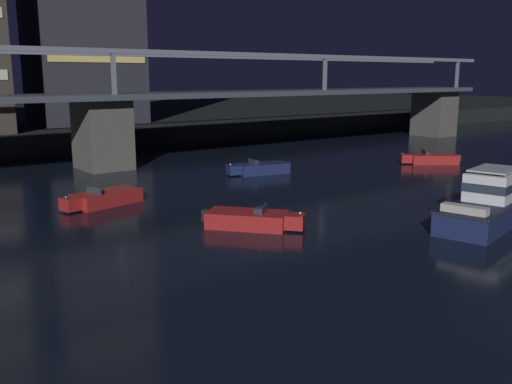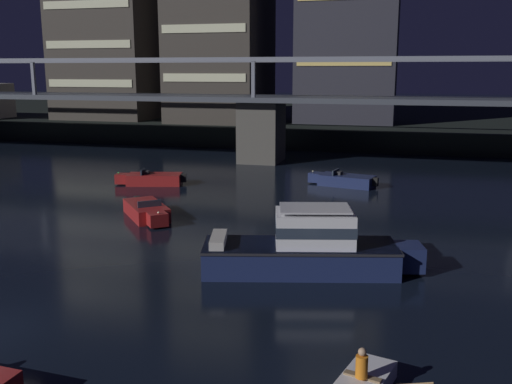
{
  "view_description": "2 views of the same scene",
  "coord_description": "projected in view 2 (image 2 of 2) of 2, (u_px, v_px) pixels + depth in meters",
  "views": [
    {
      "loc": [
        -17.16,
        -7.02,
        7.4
      ],
      "look_at": [
        1.02,
        17.43,
        1.12
      ],
      "focal_mm": 39.66,
      "sensor_mm": 36.0,
      "label": 1
    },
    {
      "loc": [
        13.03,
        -14.37,
        8.32
      ],
      "look_at": [
        4.81,
        16.63,
        1.5
      ],
      "focal_mm": 40.36,
      "sensor_mm": 36.0,
      "label": 2
    }
  ],
  "objects": [
    {
      "name": "speedboat_far_left",
      "position": [
        344.0,
        180.0,
        42.05
      ],
      "size": [
        5.21,
        2.62,
        1.16
      ],
      "color": "#19234C",
      "rests_on": "ground"
    },
    {
      "name": "speedboat_mid_right",
      "position": [
        152.0,
        179.0,
        42.49
      ],
      "size": [
        5.2,
        2.7,
        1.16
      ],
      "color": "maroon",
      "rests_on": "ground"
    },
    {
      "name": "river_bridge",
      "position": [
        262.0,
        113.0,
        52.43
      ],
      "size": [
        92.39,
        6.4,
        9.38
      ],
      "color": "#4C4944",
      "rests_on": "ground"
    },
    {
      "name": "tower_west_tall",
      "position": [
        221.0,
        8.0,
        68.03
      ],
      "size": [
        10.54,
        12.55,
        26.99
      ],
      "color": "#38332D",
      "rests_on": "far_riverbank"
    },
    {
      "name": "speedboat_far_center",
      "position": [
        147.0,
        211.0,
        32.85
      ],
      "size": [
        4.15,
        4.59,
        1.16
      ],
      "color": "maroon",
      "rests_on": "ground"
    },
    {
      "name": "far_riverbank",
      "position": [
        331.0,
        113.0,
        98.52
      ],
      "size": [
        240.0,
        80.0,
        2.2
      ],
      "primitive_type": "cube",
      "color": "black",
      "rests_on": "ground"
    },
    {
      "name": "cabin_cruiser_near_left",
      "position": [
        307.0,
        248.0,
        24.0
      ],
      "size": [
        9.37,
        4.52,
        2.79
      ],
      "color": "#19234C",
      "rests_on": "ground"
    },
    {
      "name": "tower_west_low",
      "position": [
        108.0,
        26.0,
        72.41
      ],
      "size": [
        12.1,
        10.22,
        23.32
      ],
      "color": "#38332D",
      "rests_on": "far_riverbank"
    }
  ]
}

